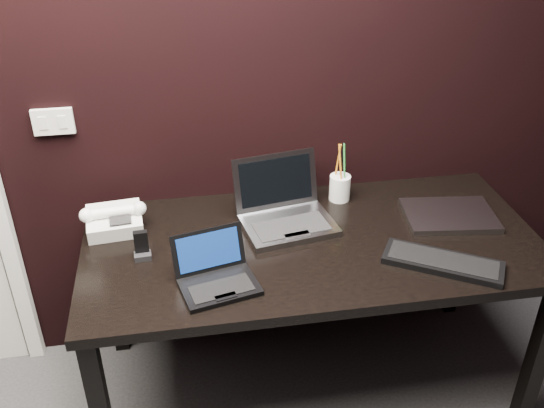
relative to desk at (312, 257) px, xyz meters
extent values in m
plane|color=black|center=(-0.30, 0.40, 0.64)|extent=(4.00, 0.00, 4.00)
cube|color=silver|center=(-0.92, 0.39, 0.46)|extent=(0.15, 0.02, 0.10)
cube|color=silver|center=(-0.95, 0.38, 0.46)|extent=(0.03, 0.01, 0.05)
cube|color=silver|center=(-0.88, 0.38, 0.46)|extent=(0.03, 0.01, 0.05)
cube|color=black|center=(0.00, 0.00, 0.06)|extent=(1.70, 0.80, 0.04)
cube|color=black|center=(0.80, -0.35, -0.31)|extent=(0.06, 0.06, 0.70)
cube|color=black|center=(-0.80, 0.35, -0.31)|extent=(0.06, 0.06, 0.70)
cube|color=black|center=(0.80, 0.35, -0.31)|extent=(0.06, 0.06, 0.70)
cube|color=black|center=(-0.37, -0.23, 0.09)|extent=(0.28, 0.22, 0.02)
cube|color=black|center=(-0.37, -0.25, 0.10)|extent=(0.22, 0.14, 0.00)
cube|color=black|center=(-0.36, -0.29, 0.10)|extent=(0.07, 0.04, 0.00)
cube|color=black|center=(-0.39, -0.12, 0.17)|extent=(0.26, 0.11, 0.14)
cube|color=#0B2053|center=(-0.39, -0.13, 0.17)|extent=(0.22, 0.09, 0.12)
cube|color=gray|center=(-0.07, 0.10, 0.09)|extent=(0.38, 0.30, 0.02)
cube|color=black|center=(-0.07, 0.07, 0.10)|extent=(0.30, 0.18, 0.00)
cube|color=#9E9DA3|center=(-0.06, 0.01, 0.10)|extent=(0.10, 0.06, 0.00)
cube|color=gray|center=(-0.10, 0.25, 0.21)|extent=(0.35, 0.12, 0.21)
cube|color=black|center=(-0.10, 0.24, 0.21)|extent=(0.30, 0.10, 0.17)
cube|color=black|center=(0.42, -0.23, 0.09)|extent=(0.42, 0.33, 0.02)
cube|color=black|center=(0.42, -0.23, 0.10)|extent=(0.38, 0.29, 0.00)
cube|color=#9D9DA2|center=(0.57, 0.06, 0.09)|extent=(0.38, 0.29, 0.02)
cube|color=silver|center=(-0.73, 0.20, 0.11)|extent=(0.22, 0.21, 0.09)
cylinder|color=white|center=(-0.73, 0.19, 0.16)|extent=(0.19, 0.06, 0.04)
sphere|color=white|center=(-0.82, 0.18, 0.16)|extent=(0.06, 0.06, 0.06)
sphere|color=silver|center=(-0.63, 0.20, 0.16)|extent=(0.06, 0.06, 0.06)
cube|color=black|center=(-0.70, 0.15, 0.15)|extent=(0.08, 0.06, 0.01)
cube|color=black|center=(-0.62, 0.00, 0.13)|extent=(0.05, 0.03, 0.10)
cube|color=black|center=(-0.62, -0.01, 0.09)|extent=(0.06, 0.05, 0.02)
cylinder|color=white|center=(0.18, 0.28, 0.13)|extent=(0.09, 0.09, 0.11)
cylinder|color=orange|center=(0.16, 0.29, 0.25)|extent=(0.02, 0.03, 0.16)
cylinder|color=#258A32|center=(0.19, 0.27, 0.25)|extent=(0.01, 0.03, 0.16)
cylinder|color=black|center=(0.18, 0.29, 0.25)|extent=(0.01, 0.02, 0.16)
cylinder|color=#C86D12|center=(0.17, 0.27, 0.25)|extent=(0.02, 0.04, 0.16)
camera|label=1|loc=(-0.46, -1.82, 1.36)|focal=40.00mm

